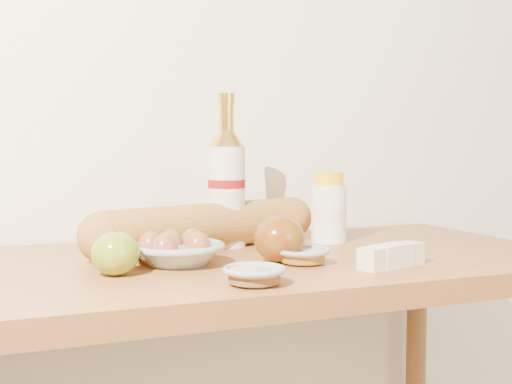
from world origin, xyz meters
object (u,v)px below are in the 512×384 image
cream_bottle (329,210)px  egg_bowl (177,251)px  table (250,323)px  bourbon_bottle (227,185)px  baguette (208,226)px

cream_bottle → egg_bowl: size_ratio=0.80×
table → cream_bottle: size_ratio=8.16×
bourbon_bottle → baguette: bearing=-155.9°
table → baguette: bearing=112.2°
egg_bowl → table: bearing=11.0°
bourbon_bottle → baguette: 0.09m
cream_bottle → egg_bowl: cream_bottle is taller
cream_bottle → baguette: cream_bottle is taller
egg_bowl → baguette: 0.17m
table → bourbon_bottle: bourbon_bottle is taller
bourbon_bottle → baguette: (-0.04, -0.02, -0.08)m
table → bourbon_bottle: (0.00, 0.13, 0.25)m
cream_bottle → baguette: 0.26m
baguette → egg_bowl: bearing=-145.6°
table → baguette: 0.21m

